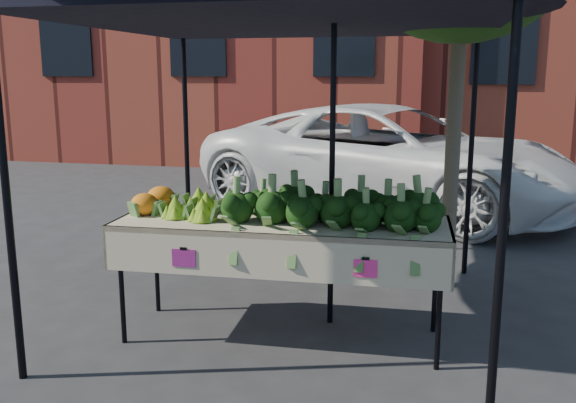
% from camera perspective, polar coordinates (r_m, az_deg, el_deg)
% --- Properties ---
extents(ground, '(90.00, 90.00, 0.00)m').
position_cam_1_polar(ground, '(4.90, -2.64, -11.74)').
color(ground, '#2A2A2C').
extents(table, '(2.43, 0.89, 0.90)m').
position_cam_1_polar(table, '(4.63, -0.56, -7.17)').
color(table, beige).
rests_on(table, ground).
extents(canopy, '(3.16, 3.16, 2.74)m').
position_cam_1_polar(canopy, '(4.86, 0.14, 4.86)').
color(canopy, black).
rests_on(canopy, ground).
extents(broccoli_heap, '(1.57, 0.60, 0.30)m').
position_cam_1_polar(broccoli_heap, '(4.43, 4.03, -0.03)').
color(broccoli_heap, black).
rests_on(broccoli_heap, table).
extents(romanesco_cluster, '(0.46, 0.60, 0.23)m').
position_cam_1_polar(romanesco_cluster, '(4.71, -8.36, 0.14)').
color(romanesco_cluster, '#71A523').
rests_on(romanesco_cluster, table).
extents(cauliflower_pair, '(0.26, 0.46, 0.21)m').
position_cam_1_polar(cauliflower_pair, '(4.88, -12.28, 0.27)').
color(cauliflower_pair, orange).
rests_on(cauliflower_pair, table).
extents(vehicle, '(2.31, 2.90, 5.47)m').
position_cam_1_polar(vehicle, '(9.03, 9.67, 16.48)').
color(vehicle, white).
rests_on(vehicle, ground).
extents(street_tree, '(1.96, 1.96, 3.86)m').
position_cam_1_polar(street_tree, '(5.74, 15.20, 11.08)').
color(street_tree, '#1E4C14').
rests_on(street_tree, ground).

